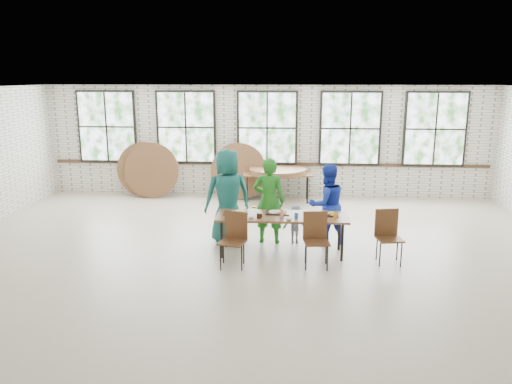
% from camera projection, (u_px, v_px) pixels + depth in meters
% --- Properties ---
extents(room, '(12.00, 12.00, 12.00)m').
position_uv_depth(room, '(267.00, 130.00, 13.34)').
color(room, beige).
rests_on(room, ground).
extents(dining_table, '(2.41, 0.82, 0.74)m').
position_uv_depth(dining_table, '(282.00, 218.00, 9.14)').
color(dining_table, brown).
rests_on(dining_table, ground).
extents(chair_near_left, '(0.51, 0.50, 0.95)m').
position_uv_depth(chair_near_left, '(234.00, 235.00, 8.61)').
color(chair_near_left, '#55331C').
rests_on(chair_near_left, ground).
extents(chair_near_right, '(0.47, 0.46, 0.95)m').
position_uv_depth(chair_near_right, '(316.00, 234.00, 8.62)').
color(chair_near_right, '#55331C').
rests_on(chair_near_right, ground).
extents(chair_spare, '(0.49, 0.48, 0.95)m').
position_uv_depth(chair_spare, '(388.00, 231.00, 8.78)').
color(chair_spare, '#55331C').
rests_on(chair_spare, ground).
extents(adult_teal, '(1.06, 0.88, 1.86)m').
position_uv_depth(adult_teal, '(228.00, 196.00, 9.79)').
color(adult_teal, '#1C6B5E').
rests_on(adult_teal, ground).
extents(adult_green, '(0.65, 0.46, 1.70)m').
position_uv_depth(adult_green, '(269.00, 201.00, 9.75)').
color(adult_green, '#22771F').
rests_on(adult_green, ground).
extents(toddler, '(0.54, 0.38, 0.77)m').
position_uv_depth(toddler, '(295.00, 224.00, 9.82)').
color(toddler, '#151D43').
rests_on(toddler, ground).
extents(adult_blue, '(0.95, 0.86, 1.59)m').
position_uv_depth(adult_blue, '(327.00, 205.00, 9.68)').
color(adult_blue, '#1A32B8').
rests_on(adult_blue, ground).
extents(storage_table, '(1.85, 0.88, 0.74)m').
position_uv_depth(storage_table, '(278.00, 175.00, 13.11)').
color(storage_table, brown).
rests_on(storage_table, ground).
extents(tabletop_clutter, '(2.09, 0.66, 0.11)m').
position_uv_depth(tabletop_clutter, '(287.00, 215.00, 9.08)').
color(tabletop_clutter, black).
rests_on(tabletop_clutter, dining_table).
extents(round_tops_stacked, '(1.50, 1.50, 0.13)m').
position_uv_depth(round_tops_stacked, '(278.00, 171.00, 13.08)').
color(round_tops_stacked, brown).
rests_on(round_tops_stacked, storage_table).
extents(round_tops_leaning, '(4.11, 0.42, 1.49)m').
position_uv_depth(round_tops_leaning, '(193.00, 171.00, 13.43)').
color(round_tops_leaning, brown).
rests_on(round_tops_leaning, ground).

